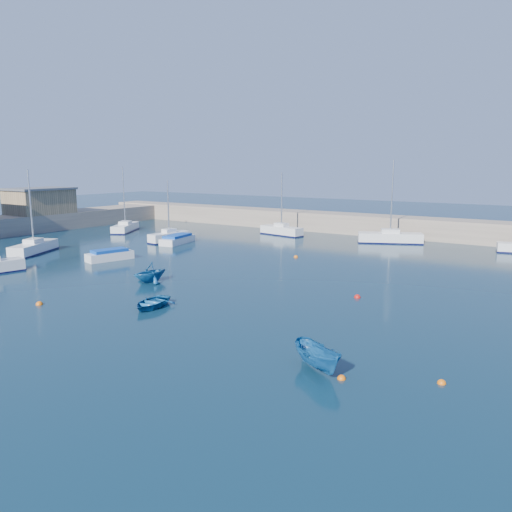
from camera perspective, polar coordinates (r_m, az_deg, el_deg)
The scene contains 19 objects.
ground at distance 31.13m, azimuth -16.94°, elevation -7.45°, with size 220.00×220.00×0.00m, color #0C2637.
back_wall at distance 69.18m, azimuth 13.61°, elevation 3.45°, with size 96.00×4.50×2.60m, color gray.
left_quay at distance 75.15m, azimuth -27.13°, elevation 3.05°, with size 6.00×62.00×2.40m, color gray.
brick_shed_a at distance 78.01m, azimuth -23.48°, elevation 5.70°, with size 6.00×8.00×3.40m, color #8B7451.
sailboat_2 at distance 58.11m, azimuth -24.05°, elevation 0.89°, with size 4.63×6.86×8.85m.
sailboat_3 at distance 62.04m, azimuth -9.89°, elevation 2.20°, with size 2.17×5.64×7.45m.
sailboat_4 at distance 73.13m, azimuth -14.71°, elevation 3.19°, with size 5.19×6.99×9.05m.
sailboat_5 at distance 67.08m, azimuth 2.92°, elevation 2.96°, with size 6.43×2.86×8.30m.
sailboat_6 at distance 62.39m, azimuth 15.07°, elevation 2.07°, with size 7.73×5.02×9.87m.
motorboat_1 at distance 51.30m, azimuth -16.38°, elevation 0.11°, with size 2.69×4.77×1.11m.
motorboat_2 at distance 60.46m, azimuth -8.97°, elevation 1.89°, with size 2.75×5.50×1.08m.
dinghy_center at distance 33.71m, azimuth -11.87°, elevation -5.25°, with size 2.32×3.25×0.67m, color #14538B.
dinghy_left at distance 40.95m, azimuth -12.03°, elevation -1.83°, with size 2.61×3.02×1.59m, color #14538B.
dinghy_right at distance 23.37m, azimuth 7.09°, elevation -11.46°, with size 1.22×3.24×1.25m, color #14538B.
buoy_0 at distance 36.82m, azimuth -23.51°, elevation -5.12°, with size 0.47×0.47×0.47m, color #D95E0B.
buoy_1 at distance 36.24m, azimuth 11.50°, elevation -4.69°, with size 0.48×0.48×0.48m, color #B2130D.
buoy_2 at distance 23.58m, azimuth 20.44°, elevation -13.50°, with size 0.38×0.38×0.38m, color #D95E0B.
buoy_3 at distance 51.04m, azimuth 4.58°, elevation -0.15°, with size 0.45×0.45×0.45m, color #D95E0B.
buoy_5 at distance 22.92m, azimuth 9.74°, elevation -13.69°, with size 0.39×0.39×0.39m, color #D95E0B.
Camera 1 is at (23.06, -18.73, 9.28)m, focal length 35.00 mm.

